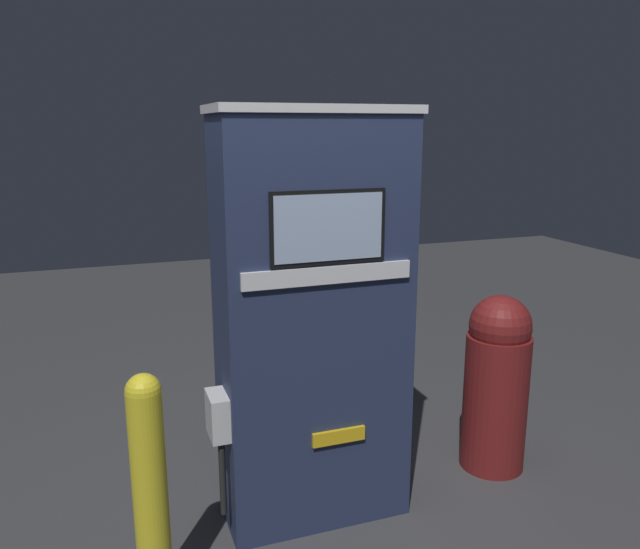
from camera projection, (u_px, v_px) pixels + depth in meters
ground_plane at (327, 532)px, 3.22m from camera, size 14.00×14.00×0.00m
gas_pump at (312, 322)px, 3.17m from camera, size 1.05×0.47×2.14m
safety_bollard at (150, 490)px, 2.59m from camera, size 0.15×0.15×1.08m
trash_bin at (496, 381)px, 3.73m from camera, size 0.38×0.38×1.08m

